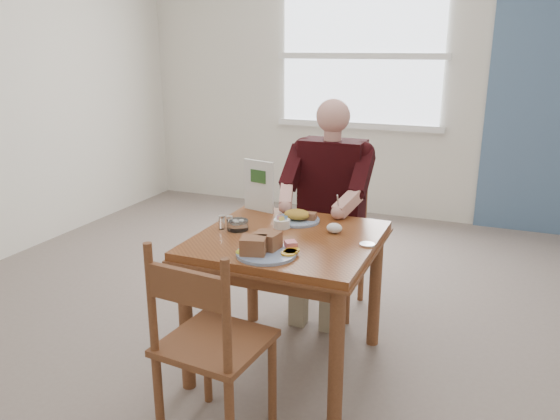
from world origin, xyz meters
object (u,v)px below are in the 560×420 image
at_px(table, 287,256).
at_px(diner, 329,192).
at_px(chair_near, 209,345).
at_px(far_plate, 298,217).
at_px(chair_far, 331,237).
at_px(near_plate, 265,247).

distance_m(table, diner, 0.73).
height_order(chair_near, far_plate, chair_near).
distance_m(chair_far, chair_near, 1.50).
relative_size(table, chair_far, 0.97).
bearing_deg(diner, table, -90.00).
bearing_deg(near_plate, chair_far, 89.80).
bearing_deg(diner, chair_far, 90.01).
relative_size(table, far_plate, 3.34).
relative_size(near_plate, far_plate, 1.16).
relative_size(table, chair_near, 0.97).
bearing_deg(diner, near_plate, -90.22).
relative_size(chair_far, far_plate, 3.45).
distance_m(table, chair_near, 0.72).
relative_size(chair_near, diner, 0.69).
height_order(table, chair_near, chair_near).
distance_m(chair_far, diner, 0.34).
bearing_deg(far_plate, chair_far, 86.40).
distance_m(diner, far_plate, 0.46).
height_order(chair_far, chair_near, same).
bearing_deg(chair_far, chair_near, -93.05).
relative_size(chair_far, chair_near, 1.00).
bearing_deg(chair_near, diner, 86.76).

